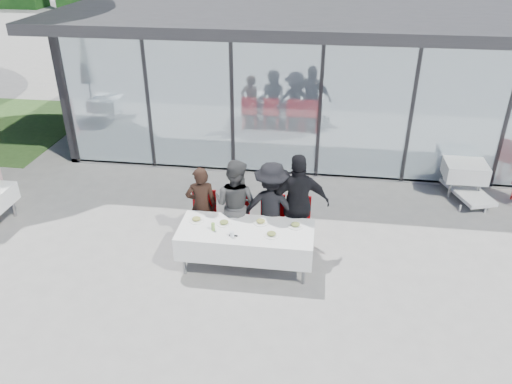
# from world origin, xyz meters

# --- Properties ---
(ground) EXTENTS (90.00, 90.00, 0.00)m
(ground) POSITION_xyz_m (0.00, 0.00, 0.00)
(ground) COLOR gray
(ground) RESTS_ON ground
(pavilion) EXTENTS (14.80, 8.80, 3.44)m
(pavilion) POSITION_xyz_m (2.00, 8.16, 2.15)
(pavilion) COLOR gray
(pavilion) RESTS_ON ground
(dining_table) EXTENTS (2.26, 0.96, 0.75)m
(dining_table) POSITION_xyz_m (-0.05, 0.40, 0.54)
(dining_table) COLOR white
(dining_table) RESTS_ON ground
(diner_a) EXTENTS (0.68, 0.68, 1.52)m
(diner_a) POSITION_xyz_m (-0.95, 1.04, 0.76)
(diner_a) COLOR black
(diner_a) RESTS_ON ground
(diner_chair_a) EXTENTS (0.44, 0.44, 0.97)m
(diner_chair_a) POSITION_xyz_m (-0.95, 1.15, 0.54)
(diner_chair_a) COLOR #B70C0F
(diner_chair_a) RESTS_ON ground
(diner_b) EXTENTS (1.04, 1.04, 1.70)m
(diner_b) POSITION_xyz_m (-0.34, 1.04, 0.85)
(diner_b) COLOR #464646
(diner_b) RESTS_ON ground
(diner_chair_b) EXTENTS (0.44, 0.44, 0.97)m
(diner_chair_b) POSITION_xyz_m (-0.34, 1.15, 0.54)
(diner_chair_b) COLOR #B70C0F
(diner_chair_b) RESTS_ON ground
(diner_c) EXTENTS (1.19, 1.19, 1.68)m
(diner_c) POSITION_xyz_m (0.31, 1.04, 0.84)
(diner_c) COLOR black
(diner_c) RESTS_ON ground
(diner_chair_c) EXTENTS (0.44, 0.44, 0.97)m
(diner_chair_c) POSITION_xyz_m (0.31, 1.15, 0.54)
(diner_chair_c) COLOR #B70C0F
(diner_chair_c) RESTS_ON ground
(diner_d) EXTENTS (1.28, 1.28, 1.86)m
(diner_d) POSITION_xyz_m (0.77, 1.04, 0.93)
(diner_d) COLOR black
(diner_d) RESTS_ON ground
(diner_chair_d) EXTENTS (0.44, 0.44, 0.97)m
(diner_chair_d) POSITION_xyz_m (0.77, 1.15, 0.54)
(diner_chair_d) COLOR #B70C0F
(diner_chair_d) RESTS_ON ground
(plate_a) EXTENTS (0.25, 0.25, 0.07)m
(plate_a) POSITION_xyz_m (-0.93, 0.55, 0.78)
(plate_a) COLOR white
(plate_a) RESTS_ON dining_table
(plate_b) EXTENTS (0.25, 0.25, 0.07)m
(plate_b) POSITION_xyz_m (-0.44, 0.51, 0.78)
(plate_b) COLOR white
(plate_b) RESTS_ON dining_table
(plate_c) EXTENTS (0.25, 0.25, 0.07)m
(plate_c) POSITION_xyz_m (0.17, 0.63, 0.78)
(plate_c) COLOR white
(plate_c) RESTS_ON dining_table
(plate_d) EXTENTS (0.25, 0.25, 0.07)m
(plate_d) POSITION_xyz_m (0.76, 0.60, 0.78)
(plate_d) COLOR white
(plate_d) RESTS_ON dining_table
(plate_extra) EXTENTS (0.25, 0.25, 0.07)m
(plate_extra) POSITION_xyz_m (0.39, 0.27, 0.78)
(plate_extra) COLOR white
(plate_extra) RESTS_ON dining_table
(juice_bottle) EXTENTS (0.06, 0.06, 0.13)m
(juice_bottle) POSITION_xyz_m (-0.58, 0.30, 0.82)
(juice_bottle) COLOR #7DAD48
(juice_bottle) RESTS_ON dining_table
(drinking_glasses) EXTENTS (0.07, 0.07, 0.10)m
(drinking_glasses) POSITION_xyz_m (-0.23, 0.14, 0.80)
(drinking_glasses) COLOR silver
(drinking_glasses) RESTS_ON dining_table
(folded_eyeglasses) EXTENTS (0.14, 0.03, 0.01)m
(folded_eyeglasses) POSITION_xyz_m (-0.22, 0.17, 0.76)
(folded_eyeglasses) COLOR black
(folded_eyeglasses) RESTS_ON dining_table
(spare_table_right) EXTENTS (0.86, 0.86, 0.74)m
(spare_table_right) POSITION_xyz_m (4.20, 3.71, 0.55)
(spare_table_right) COLOR white
(spare_table_right) RESTS_ON ground
(spare_chair_b) EXTENTS (0.45, 0.45, 0.97)m
(spare_chair_b) POSITION_xyz_m (4.60, 4.35, 0.54)
(spare_chair_b) COLOR #B70C0F
(spare_chair_b) RESTS_ON ground
(lounger) EXTENTS (0.99, 1.45, 0.72)m
(lounger) POSITION_xyz_m (4.22, 3.55, 0.26)
(lounger) COLOR white
(lounger) RESTS_ON ground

